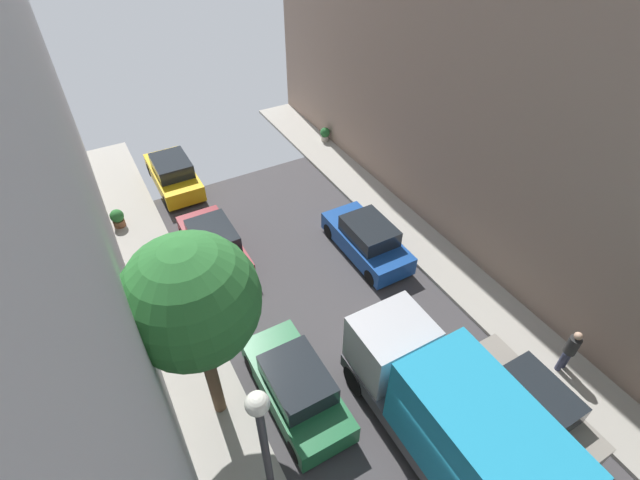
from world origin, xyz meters
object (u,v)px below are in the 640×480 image
(parked_car_right_3, at_px, (367,239))
(street_tree_0, at_px, (191,302))
(pedestrian, at_px, (570,350))
(lamp_post, at_px, (265,450))
(parked_car_left_2, at_px, (296,386))
(parked_car_right_2, at_px, (527,404))
(parked_car_left_3, at_px, (214,244))
(potted_plant_1, at_px, (117,218))
(potted_plant_4, at_px, (325,134))
(parked_car_left_4, at_px, (173,174))
(delivery_truck, at_px, (452,420))

(parked_car_right_3, xyz_separation_m, street_tree_0, (-7.50, -3.62, 4.07))
(pedestrian, bearing_deg, lamp_post, 177.15)
(lamp_post, bearing_deg, parked_car_left_2, 54.56)
(lamp_post, bearing_deg, street_tree_0, 93.35)
(parked_car_right_2, xyz_separation_m, lamp_post, (-7.30, 1.00, 3.12))
(parked_car_left_3, relative_size, pedestrian, 2.44)
(street_tree_0, height_order, potted_plant_1, street_tree_0)
(parked_car_left_3, bearing_deg, potted_plant_4, 35.13)
(parked_car_right_2, bearing_deg, parked_car_left_2, 145.81)
(parked_car_right_2, bearing_deg, street_tree_0, 149.27)
(parked_car_left_4, relative_size, parked_car_right_3, 1.00)
(parked_car_left_3, distance_m, delivery_truck, 10.85)
(parked_car_left_4, xyz_separation_m, parked_car_right_3, (5.40, -8.43, 0.00))
(parked_car_left_4, distance_m, potted_plant_1, 3.56)
(parked_car_left_2, xyz_separation_m, lamp_post, (-1.90, -2.67, 3.12))
(parked_car_left_2, xyz_separation_m, parked_car_right_3, (5.40, 4.41, 0.00))
(parked_car_right_2, height_order, pedestrian, pedestrian)
(lamp_post, bearing_deg, potted_plant_1, 94.54)
(parked_car_left_3, bearing_deg, parked_car_right_2, -63.40)
(delivery_truck, distance_m, potted_plant_4, 17.37)
(street_tree_0, bearing_deg, parked_car_right_3, 25.77)
(parked_car_left_2, bearing_deg, parked_car_right_3, 39.26)
(parked_car_left_3, distance_m, pedestrian, 12.83)
(street_tree_0, bearing_deg, lamp_post, -86.65)
(delivery_truck, relative_size, potted_plant_1, 8.11)
(parked_car_right_2, height_order, potted_plant_4, parked_car_right_2)
(pedestrian, distance_m, potted_plant_1, 17.63)
(parked_car_left_4, relative_size, pedestrian, 2.44)
(parked_car_left_2, xyz_separation_m, delivery_truck, (2.70, -3.34, 1.07))
(parked_car_left_4, xyz_separation_m, lamp_post, (-1.90, -15.51, 3.12))
(parked_car_left_3, height_order, potted_plant_4, parked_car_left_3)
(parked_car_left_2, distance_m, potted_plant_4, 15.49)
(potted_plant_4, distance_m, lamp_post, 19.05)
(parked_car_left_4, xyz_separation_m, street_tree_0, (-2.10, -12.05, 4.07))
(parked_car_left_2, relative_size, parked_car_left_4, 1.00)
(parked_car_right_2, xyz_separation_m, potted_plant_4, (2.99, 16.69, -0.16))
(parked_car_left_2, relative_size, delivery_truck, 0.64)
(potted_plant_1, distance_m, lamp_post, 13.99)
(street_tree_0, bearing_deg, parked_car_left_3, 71.61)
(parked_car_left_4, bearing_deg, street_tree_0, -99.90)
(potted_plant_1, bearing_deg, potted_plant_4, 10.62)
(parked_car_right_3, height_order, potted_plant_1, parked_car_right_3)
(parked_car_right_2, bearing_deg, delivery_truck, 173.12)
(parked_car_left_2, bearing_deg, street_tree_0, 159.38)
(parked_car_left_2, bearing_deg, potted_plant_1, 105.29)
(parked_car_left_2, height_order, parked_car_right_3, same)
(parked_car_right_2, relative_size, delivery_truck, 0.64)
(parked_car_left_2, bearing_deg, parked_car_left_4, 90.00)
(parked_car_right_2, distance_m, street_tree_0, 9.63)
(pedestrian, bearing_deg, potted_plant_4, 87.50)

